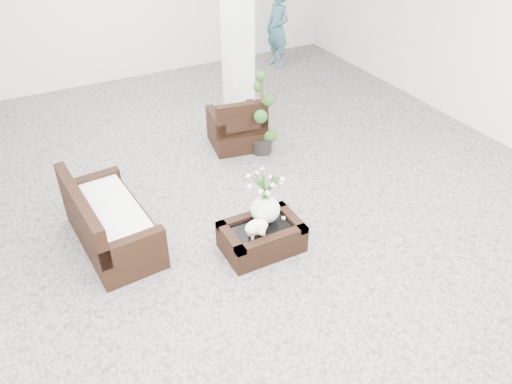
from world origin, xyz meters
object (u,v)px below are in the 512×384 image
coffee_table (262,238)px  loveseat (110,215)px  topiary (262,114)px  armchair (236,120)px

coffee_table → loveseat: loveseat is taller
coffee_table → topiary: bearing=61.7°
loveseat → coffee_table: bearing=-126.3°
loveseat → topiary: 2.78m
coffee_table → loveseat: (-1.49, 0.91, 0.25)m
coffee_table → topiary: (1.07, 1.98, 0.49)m
armchair → topiary: 0.51m
loveseat → topiary: size_ratio=1.19×
armchair → loveseat: size_ratio=0.55×
topiary → armchair: bearing=121.1°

